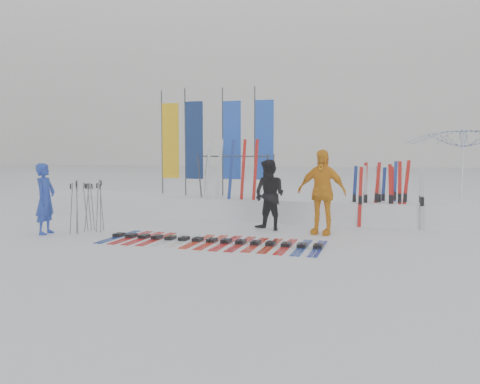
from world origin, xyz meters
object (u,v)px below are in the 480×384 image
(tent_canopy, at_px, (462,174))
(ski_row, at_px, (212,241))
(person_blue, at_px, (45,199))
(person_yellow, at_px, (321,192))
(person_black, at_px, (270,195))
(ski_rack, at_px, (236,170))

(tent_canopy, relative_size, ski_row, 0.63)
(person_blue, height_order, person_yellow, person_yellow)
(person_black, bearing_deg, ski_rack, 154.41)
(ski_row, relative_size, ski_rack, 2.25)
(ski_row, height_order, ski_rack, ski_rack)
(ski_rack, bearing_deg, person_yellow, -33.65)
(person_yellow, height_order, ski_rack, person_yellow)
(ski_row, bearing_deg, person_blue, -177.75)
(person_blue, height_order, ski_row, person_blue)
(tent_canopy, bearing_deg, person_black, -150.79)
(person_blue, xyz_separation_m, person_yellow, (6.06, 1.88, 0.16))
(person_black, bearing_deg, person_blue, -133.23)
(ski_row, xyz_separation_m, ski_rack, (-0.57, 3.46, 1.35))
(person_black, xyz_separation_m, person_yellow, (1.27, -0.20, 0.12))
(ski_rack, bearing_deg, person_black, -48.90)
(person_blue, height_order, person_black, person_black)
(person_black, bearing_deg, tent_canopy, 52.51)
(tent_canopy, height_order, ski_rack, tent_canopy)
(person_yellow, bearing_deg, ski_rack, 157.02)
(person_black, bearing_deg, person_yellow, 14.27)
(person_blue, xyz_separation_m, tent_canopy, (9.40, 4.66, 0.49))
(person_black, relative_size, ski_row, 0.37)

